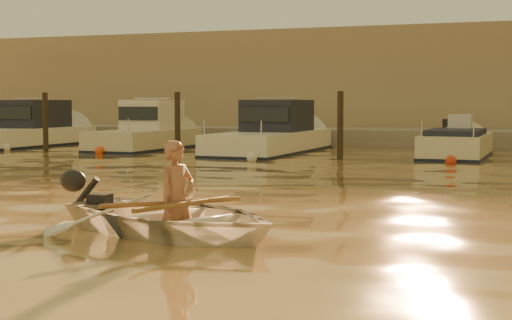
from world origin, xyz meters
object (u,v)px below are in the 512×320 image
at_px(person, 177,200).
at_px(moored_boat_0, 23,130).
at_px(moored_boat_3, 456,150).
at_px(waterfront_building, 422,86).
at_px(dinghy, 172,217).
at_px(moored_boat_1, 145,132).
at_px(moored_boat_2, 271,134).

bearing_deg(person, moored_boat_0, 62.65).
bearing_deg(moored_boat_3, person, -95.93).
relative_size(person, waterfront_building, 0.03).
relative_size(dinghy, waterfront_building, 0.07).
xyz_separation_m(moored_boat_0, moored_boat_1, (5.25, 0.00, 0.00)).
distance_m(person, waterfront_building, 26.65).
distance_m(moored_boat_0, moored_boat_3, 16.01).
relative_size(dinghy, person, 2.22).
bearing_deg(moored_boat_1, dinghy, -59.76).
bearing_deg(moored_boat_1, waterfront_building, 54.34).
relative_size(moored_boat_2, moored_boat_3, 1.45).
distance_m(person, moored_boat_3, 15.63).
relative_size(moored_boat_1, moored_boat_2, 0.79).
bearing_deg(dinghy, moored_boat_3, 13.58).
height_order(moored_boat_2, waterfront_building, waterfront_building).
height_order(dinghy, moored_boat_3, moored_boat_3).
bearing_deg(moored_boat_1, person, -59.55).
bearing_deg(moored_boat_3, dinghy, -96.28).
bearing_deg(moored_boat_0, waterfront_building, 39.92).
bearing_deg(moored_boat_1, moored_boat_0, 180.00).
bearing_deg(person, waterfront_building, 22.55).
xyz_separation_m(moored_boat_1, moored_boat_2, (4.72, 0.00, 0.00)).
xyz_separation_m(person, moored_boat_2, (-4.41, 15.55, 0.17)).
bearing_deg(person, dinghy, 90.00).
height_order(person, moored_boat_0, moored_boat_0).
bearing_deg(moored_boat_1, moored_boat_3, 0.00).
height_order(dinghy, moored_boat_0, moored_boat_0).
bearing_deg(waterfront_building, moored_boat_1, -125.66).
bearing_deg(dinghy, waterfront_building, 22.35).
height_order(moored_boat_0, moored_boat_1, same).
height_order(dinghy, moored_boat_2, moored_boat_2).
xyz_separation_m(dinghy, moored_boat_2, (-4.32, 15.51, 0.40)).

